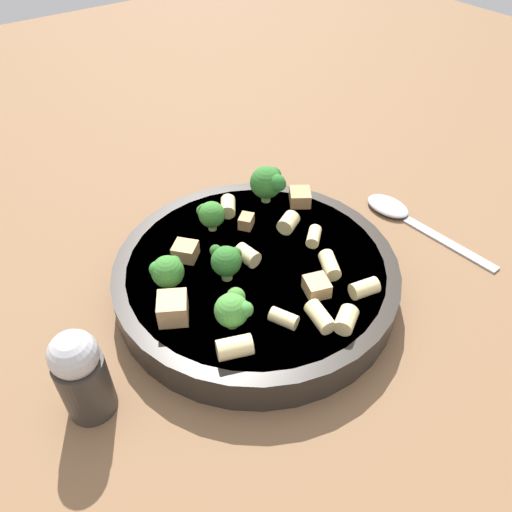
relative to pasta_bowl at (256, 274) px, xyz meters
name	(u,v)px	position (x,y,z in m)	size (l,w,h in m)	color
ground_plane	(256,289)	(0.00, 0.00, -0.02)	(2.00, 2.00, 0.00)	brown
pasta_bowl	(256,274)	(0.00, 0.00, 0.00)	(0.28, 0.28, 0.04)	#28231E
broccoli_floret_0	(269,182)	(0.07, 0.08, 0.04)	(0.04, 0.04, 0.04)	#84AD60
broccoli_floret_1	(167,271)	(-0.08, 0.02, 0.04)	(0.03, 0.03, 0.04)	#9EC175
broccoli_floret_2	(224,259)	(-0.03, 0.00, 0.04)	(0.03, 0.03, 0.04)	#93B766
broccoli_floret_3	(233,309)	(-0.06, -0.05, 0.03)	(0.03, 0.03, 0.03)	#84AD60
broccoli_floret_4	(211,214)	(-0.01, 0.07, 0.03)	(0.03, 0.03, 0.03)	#93B766
rigatoni_0	(314,236)	(0.07, -0.01, 0.02)	(0.01, 0.01, 0.02)	beige
rigatoni_1	(364,288)	(0.05, -0.09, 0.02)	(0.02, 0.02, 0.03)	beige
rigatoni_2	(228,206)	(0.02, 0.08, 0.02)	(0.02, 0.02, 0.03)	beige
rigatoni_3	(330,265)	(0.05, -0.05, 0.02)	(0.02, 0.02, 0.03)	beige
rigatoni_4	(346,320)	(0.02, -0.11, 0.02)	(0.02, 0.02, 0.02)	beige
rigatoni_5	(284,318)	(-0.03, -0.07, 0.02)	(0.01, 0.01, 0.02)	beige
rigatoni_6	(288,223)	(0.06, 0.02, 0.02)	(0.02, 0.02, 0.02)	beige
rigatoni_7	(247,255)	(-0.01, 0.01, 0.02)	(0.02, 0.02, 0.02)	beige
rigatoni_8	(235,347)	(-0.08, -0.08, 0.02)	(0.02, 0.02, 0.03)	beige
rigatoni_9	(319,317)	(0.00, -0.09, 0.02)	(0.02, 0.02, 0.03)	beige
chicken_chunk_0	(246,221)	(0.03, 0.05, 0.02)	(0.02, 0.01, 0.01)	#A87A4C
chicken_chunk_1	(300,197)	(0.10, 0.05, 0.02)	(0.03, 0.02, 0.02)	#A87A4C
chicken_chunk_2	(317,286)	(0.02, -0.06, 0.02)	(0.02, 0.02, 0.01)	tan
chicken_chunk_3	(173,308)	(-0.10, -0.01, 0.03)	(0.03, 0.03, 0.02)	tan
chicken_chunk_4	(185,251)	(-0.05, 0.05, 0.02)	(0.02, 0.02, 0.02)	tan
pepper_shaker	(81,375)	(-0.19, -0.03, 0.02)	(0.04, 0.04, 0.09)	#332D28
spoon	(403,215)	(0.21, -0.01, -0.02)	(0.04, 0.17, 0.01)	#B2B2B7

